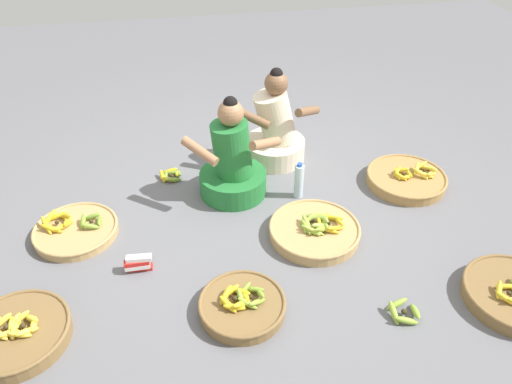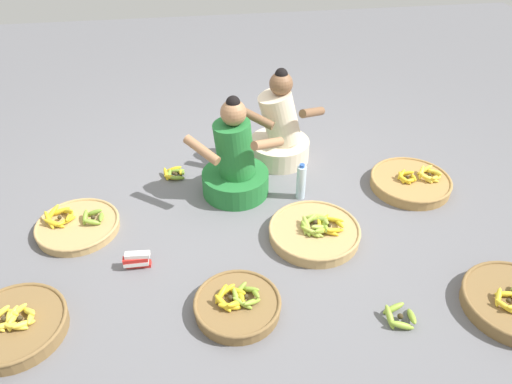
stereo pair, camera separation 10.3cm
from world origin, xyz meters
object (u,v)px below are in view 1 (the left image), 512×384
(vendor_woman_front, at_px, (232,164))
(banana_basket_back_right, at_px, (17,333))
(banana_basket_near_bicycle, at_px, (407,178))
(vendor_woman_behind, at_px, (275,132))
(banana_basket_near_vendor, at_px, (315,230))
(water_bottle, at_px, (299,181))
(banana_basket_front_center, at_px, (75,229))
(banana_basket_back_center, at_px, (242,305))
(packet_carton_stack, at_px, (138,264))
(loose_bananas_back_left, at_px, (403,312))
(loose_bananas_front_left, at_px, (171,175))

(vendor_woman_front, distance_m, banana_basket_back_right, 1.82)
(banana_basket_back_right, distance_m, banana_basket_near_bicycle, 2.96)
(vendor_woman_behind, bearing_deg, banana_basket_near_vendor, -86.80)
(banana_basket_back_right, relative_size, water_bottle, 1.95)
(banana_basket_front_center, bearing_deg, vendor_woman_behind, 24.19)
(vendor_woman_front, height_order, vendor_woman_behind, vendor_woman_behind)
(vendor_woman_behind, xyz_separation_m, banana_basket_back_center, (-0.55, -1.62, -0.22))
(packet_carton_stack, bearing_deg, banana_basket_back_right, -147.19)
(vendor_woman_front, xyz_separation_m, banana_basket_back_center, (-0.12, -1.19, -0.21))
(banana_basket_near_bicycle, bearing_deg, banana_basket_back_right, -159.94)
(banana_basket_back_center, xyz_separation_m, banana_basket_back_right, (-1.26, 0.03, 0.00))
(banana_basket_near_vendor, bearing_deg, banana_basket_back_right, -163.93)
(banana_basket_near_vendor, height_order, packet_carton_stack, banana_basket_near_vendor)
(vendor_woman_front, xyz_separation_m, banana_basket_back_right, (-1.39, -1.16, -0.21))
(banana_basket_back_center, height_order, banana_basket_back_right, banana_basket_back_right)
(vendor_woman_behind, height_order, loose_bananas_back_left, vendor_woman_behind)
(banana_basket_back_center, bearing_deg, banana_basket_front_center, 139.27)
(vendor_woman_front, bearing_deg, loose_bananas_back_left, -60.29)
(vendor_woman_behind, bearing_deg, water_bottle, -83.63)
(banana_basket_back_right, relative_size, banana_basket_near_bicycle, 0.93)
(vendor_woman_front, relative_size, water_bottle, 2.71)
(banana_basket_front_center, relative_size, loose_bananas_front_left, 3.13)
(banana_basket_back_right, bearing_deg, banana_basket_near_bicycle, 20.06)
(vendor_woman_behind, height_order, water_bottle, vendor_woman_behind)
(banana_basket_near_bicycle, bearing_deg, banana_basket_near_vendor, -152.33)
(loose_bananas_front_left, bearing_deg, banana_basket_near_vendor, -43.40)
(loose_bananas_back_left, bearing_deg, loose_bananas_front_left, 127.03)
(vendor_woman_front, bearing_deg, vendor_woman_behind, 45.06)
(vendor_woman_behind, height_order, banana_basket_back_right, vendor_woman_behind)
(banana_basket_back_right, height_order, loose_bananas_back_left, banana_basket_back_right)
(banana_basket_front_center, bearing_deg, banana_basket_back_center, -40.73)
(banana_basket_back_center, relative_size, banana_basket_near_bicycle, 0.82)
(banana_basket_back_right, xyz_separation_m, banana_basket_near_bicycle, (2.78, 1.02, -0.00))
(vendor_woman_front, distance_m, banana_basket_back_center, 1.22)
(vendor_woman_behind, relative_size, banana_basket_near_bicycle, 1.30)
(banana_basket_back_center, xyz_separation_m, banana_basket_front_center, (-1.05, 0.90, -0.01))
(vendor_woman_front, relative_size, loose_bananas_back_left, 4.11)
(vendor_woman_behind, xyz_separation_m, banana_basket_near_vendor, (0.06, -1.05, -0.21))
(banana_basket_back_right, bearing_deg, vendor_woman_behind, 41.16)
(banana_basket_near_bicycle, xyz_separation_m, water_bottle, (-0.90, 0.00, 0.09))
(vendor_woman_front, relative_size, packet_carton_stack, 4.62)
(banana_basket_near_vendor, bearing_deg, banana_basket_back_center, -136.95)
(banana_basket_back_right, height_order, banana_basket_front_center, banana_basket_back_right)
(vendor_woman_front, bearing_deg, banana_basket_back_center, -95.99)
(banana_basket_front_center, xyz_separation_m, banana_basket_near_bicycle, (2.56, 0.15, 0.01))
(vendor_woman_front, height_order, loose_bananas_front_left, vendor_woman_front)
(loose_bananas_front_left, bearing_deg, banana_basket_back_right, -122.28)
(banana_basket_back_right, xyz_separation_m, loose_bananas_back_left, (2.19, -0.24, -0.02))
(vendor_woman_behind, height_order, banana_basket_front_center, vendor_woman_behind)
(banana_basket_back_center, distance_m, loose_bananas_back_left, 0.95)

